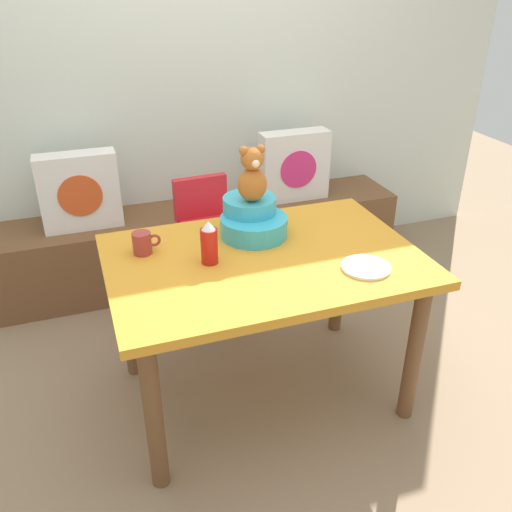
# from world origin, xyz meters

# --- Properties ---
(ground_plane) EXTENTS (8.00, 8.00, 0.00)m
(ground_plane) POSITION_xyz_m (0.00, 0.00, 0.00)
(ground_plane) COLOR #8C7256
(back_wall) EXTENTS (4.40, 0.10, 2.60)m
(back_wall) POSITION_xyz_m (0.00, 1.46, 1.30)
(back_wall) COLOR silver
(back_wall) RESTS_ON ground_plane
(window_bench) EXTENTS (2.60, 0.44, 0.46)m
(window_bench) POSITION_xyz_m (0.00, 1.19, 0.23)
(window_bench) COLOR brown
(window_bench) RESTS_ON ground_plane
(pillow_floral_left) EXTENTS (0.44, 0.15, 0.44)m
(pillow_floral_left) POSITION_xyz_m (-0.68, 1.17, 0.68)
(pillow_floral_left) COLOR white
(pillow_floral_left) RESTS_ON window_bench
(pillow_floral_right) EXTENTS (0.44, 0.15, 0.44)m
(pillow_floral_right) POSITION_xyz_m (0.63, 1.17, 0.68)
(pillow_floral_right) COLOR white
(pillow_floral_right) RESTS_ON window_bench
(dining_table) EXTENTS (1.30, 0.89, 0.74)m
(dining_table) POSITION_xyz_m (0.00, 0.00, 0.64)
(dining_table) COLOR orange
(dining_table) RESTS_ON ground_plane
(highchair) EXTENTS (0.34, 0.46, 0.79)m
(highchair) POSITION_xyz_m (-0.05, 0.76, 0.52)
(highchair) COLOR red
(highchair) RESTS_ON ground_plane
(infant_seat_teal) EXTENTS (0.30, 0.33, 0.16)m
(infant_seat_teal) POSITION_xyz_m (0.03, 0.22, 0.81)
(infant_seat_teal) COLOR #35AECC
(infant_seat_teal) RESTS_ON dining_table
(teddy_bear) EXTENTS (0.13, 0.12, 0.25)m
(teddy_bear) POSITION_xyz_m (0.03, 0.22, 1.02)
(teddy_bear) COLOR #B56427
(teddy_bear) RESTS_ON infant_seat_teal
(ketchup_bottle) EXTENTS (0.07, 0.07, 0.18)m
(ketchup_bottle) POSITION_xyz_m (-0.23, 0.02, 0.83)
(ketchup_bottle) COLOR red
(ketchup_bottle) RESTS_ON dining_table
(coffee_mug) EXTENTS (0.12, 0.08, 0.09)m
(coffee_mug) POSITION_xyz_m (-0.47, 0.20, 0.79)
(coffee_mug) COLOR #9E332D
(coffee_mug) RESTS_ON dining_table
(dinner_plate_near) EXTENTS (0.20, 0.20, 0.01)m
(dinner_plate_near) POSITION_xyz_m (0.35, -0.23, 0.75)
(dinner_plate_near) COLOR white
(dinner_plate_near) RESTS_ON dining_table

